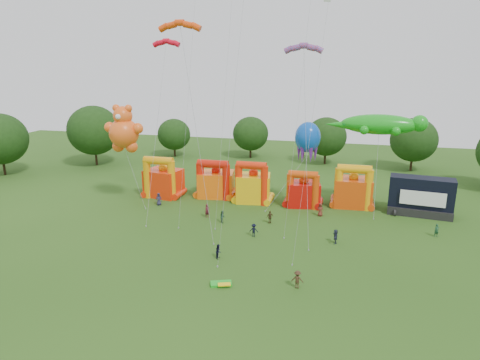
% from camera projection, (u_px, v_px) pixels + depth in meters
% --- Properties ---
extents(ground, '(160.00, 160.00, 0.00)m').
position_uv_depth(ground, '(200.00, 296.00, 38.60)').
color(ground, '#264B15').
rests_on(ground, ground).
extents(tree_ring, '(123.13, 125.23, 12.07)m').
position_uv_depth(tree_ring, '(188.00, 228.00, 37.77)').
color(tree_ring, '#352314').
rests_on(tree_ring, ground).
extents(bouncy_castle_0, '(5.87, 5.05, 6.59)m').
position_uv_depth(bouncy_castle_0, '(163.00, 181.00, 66.60)').
color(bouncy_castle_0, red).
rests_on(bouncy_castle_0, ground).
extents(bouncy_castle_1, '(5.91, 5.03, 6.14)m').
position_uv_depth(bouncy_castle_1, '(216.00, 182.00, 66.45)').
color(bouncy_castle_1, '#FA610D').
rests_on(bouncy_castle_1, ground).
extents(bouncy_castle_2, '(5.43, 4.59, 6.47)m').
position_uv_depth(bouncy_castle_2, '(253.00, 186.00, 63.93)').
color(bouncy_castle_2, yellow).
rests_on(bouncy_castle_2, ground).
extents(bouncy_castle_3, '(5.23, 4.49, 5.54)m').
position_uv_depth(bouncy_castle_3, '(303.00, 192.00, 62.21)').
color(bouncy_castle_3, red).
rests_on(bouncy_castle_3, ground).
extents(bouncy_castle_4, '(5.48, 4.47, 6.52)m').
position_uv_depth(bouncy_castle_4, '(353.00, 190.00, 61.92)').
color(bouncy_castle_4, '#D9430B').
rests_on(bouncy_castle_4, ground).
extents(stage_trailer, '(8.65, 4.12, 5.32)m').
position_uv_depth(stage_trailer, '(421.00, 197.00, 58.56)').
color(stage_trailer, black).
rests_on(stage_trailer, ground).
extents(teddy_bear_kite, '(6.82, 4.34, 14.70)m').
position_uv_depth(teddy_bear_kite, '(128.00, 150.00, 61.44)').
color(teddy_bear_kite, '#FF5F1C').
rests_on(teddy_bear_kite, ground).
extents(gecko_kite, '(13.52, 6.86, 13.67)m').
position_uv_depth(gecko_kite, '(379.00, 129.00, 58.33)').
color(gecko_kite, '#169E17').
rests_on(gecko_kite, ground).
extents(octopus_kite, '(7.07, 6.09, 12.40)m').
position_uv_depth(octopus_kite, '(292.00, 172.00, 60.57)').
color(octopus_kite, '#0C49B5').
rests_on(octopus_kite, ground).
extents(parafoil_kites, '(22.58, 12.12, 25.51)m').
position_uv_depth(parafoil_kites, '(248.00, 139.00, 49.17)').
color(parafoil_kites, '#EF410B').
rests_on(parafoil_kites, ground).
extents(diamond_kites, '(17.94, 16.39, 43.64)m').
position_uv_depth(diamond_kites, '(246.00, 86.00, 47.91)').
color(diamond_kites, red).
rests_on(diamond_kites, ground).
extents(folded_kite_bundle, '(2.22, 1.62, 0.31)m').
position_uv_depth(folded_kite_bundle, '(221.00, 284.00, 40.44)').
color(folded_kite_bundle, green).
rests_on(folded_kite_bundle, ground).
extents(spectator_0, '(1.01, 0.77, 1.86)m').
position_uv_depth(spectator_0, '(159.00, 199.00, 62.75)').
color(spectator_0, '#282741').
rests_on(spectator_0, ground).
extents(spectator_1, '(0.80, 0.80, 1.87)m').
position_uv_depth(spectator_1, '(207.00, 211.00, 57.81)').
color(spectator_1, '#4D1620').
rests_on(spectator_1, ground).
extents(spectator_2, '(0.90, 0.98, 1.62)m').
position_uv_depth(spectator_2, '(223.00, 217.00, 56.06)').
color(spectator_2, '#1A422C').
rests_on(spectator_2, ground).
extents(spectator_3, '(1.09, 0.67, 1.63)m').
position_uv_depth(spectator_3, '(254.00, 230.00, 51.52)').
color(spectator_3, black).
rests_on(spectator_3, ground).
extents(spectator_4, '(1.03, 0.96, 1.71)m').
position_uv_depth(spectator_4, '(270.00, 217.00, 55.75)').
color(spectator_4, '#49351D').
rests_on(spectator_4, ground).
extents(spectator_5, '(0.67, 1.62, 1.70)m').
position_uv_depth(spectator_5, '(336.00, 236.00, 49.61)').
color(spectator_5, '#25293E').
rests_on(spectator_5, ground).
extents(spectator_6, '(0.99, 0.73, 1.84)m').
position_uv_depth(spectator_6, '(320.00, 210.00, 58.31)').
color(spectator_6, maroon).
rests_on(spectator_6, ground).
extents(spectator_7, '(0.68, 0.56, 1.60)m').
position_uv_depth(spectator_7, '(437.00, 230.00, 51.48)').
color(spectator_7, '#1C462B').
rests_on(spectator_7, ground).
extents(spectator_8, '(0.63, 0.80, 1.60)m').
position_uv_depth(spectator_8, '(219.00, 251.00, 45.82)').
color(spectator_8, black).
rests_on(spectator_8, ground).
extents(spectator_9, '(1.17, 0.73, 1.75)m').
position_uv_depth(spectator_9, '(297.00, 279.00, 39.76)').
color(spectator_9, '#3B2717').
rests_on(spectator_9, ground).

